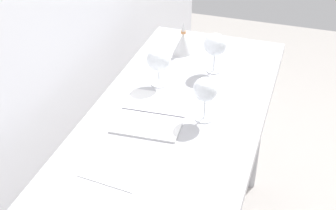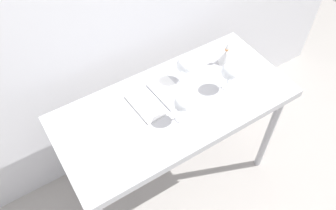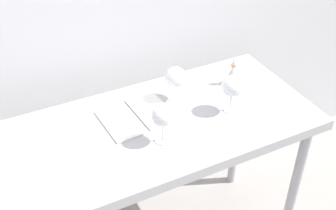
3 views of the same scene
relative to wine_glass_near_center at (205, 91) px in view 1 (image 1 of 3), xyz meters
name	(u,v)px [view 1 (image 1 of 3)]	position (x,y,z in m)	size (l,w,h in m)	color
steel_counter	(179,131)	(0.03, 0.11, -0.23)	(1.40, 0.65, 0.90)	#A7A7AC
wine_glass_near_center	(205,91)	(0.00, 0.00, 0.00)	(0.09, 0.09, 0.18)	white
wine_glass_near_right	(215,45)	(0.36, 0.05, 0.00)	(0.10, 0.10, 0.18)	white
wine_glass_far_right	(159,60)	(0.18, 0.24, -0.01)	(0.10, 0.10, 0.17)	white
open_notebook	(153,114)	(-0.03, 0.19, -0.12)	(0.32, 0.27, 0.01)	white
tasting_sheet_upper	(116,169)	(-0.36, 0.20, -0.12)	(0.16, 0.20, 0.00)	white
decanter_funnel	(183,43)	(0.49, 0.23, -0.07)	(0.09, 0.09, 0.15)	silver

